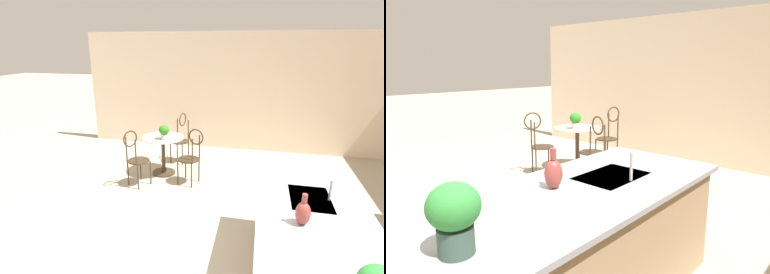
% 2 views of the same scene
% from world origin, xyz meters
% --- Properties ---
extents(ground_plane, '(40.00, 40.00, 0.00)m').
position_xyz_m(ground_plane, '(0.00, 0.00, 0.00)').
color(ground_plane, '#B2A893').
extents(wall_left_window, '(0.12, 7.80, 2.70)m').
position_xyz_m(wall_left_window, '(-4.26, 0.00, 1.35)').
color(wall_left_window, beige).
rests_on(wall_left_window, ground).
extents(kitchen_island, '(2.80, 1.06, 0.92)m').
position_xyz_m(kitchen_island, '(0.30, 0.85, 0.46)').
color(kitchen_island, tan).
rests_on(kitchen_island, ground).
extents(bistro_table, '(0.80, 0.80, 0.74)m').
position_xyz_m(bistro_table, '(-2.45, -1.46, 0.45)').
color(bistro_table, '#3D2D1E').
rests_on(bistro_table, ground).
extents(chair_near_window, '(0.52, 0.46, 1.04)m').
position_xyz_m(chair_near_window, '(-3.14, -1.30, 0.57)').
color(chair_near_window, '#3D2D1E').
rests_on(chair_near_window, ground).
extents(chair_by_island, '(0.47, 0.52, 1.04)m').
position_xyz_m(chair_by_island, '(-2.12, -0.83, 0.57)').
color(chair_by_island, '#3D2D1E').
rests_on(chair_by_island, ground).
extents(chair_toward_desk, '(0.52, 0.52, 1.04)m').
position_xyz_m(chair_toward_desk, '(-1.83, -1.76, 0.57)').
color(chair_toward_desk, '#3D2D1E').
rests_on(chair_toward_desk, ground).
extents(sink_faucet, '(0.02, 0.02, 0.22)m').
position_xyz_m(sink_faucet, '(-0.25, 1.03, 1.03)').
color(sink_faucet, '#B2B5BA').
rests_on(sink_faucet, kitchen_island).
extents(potted_plant_on_table, '(0.19, 0.19, 0.27)m').
position_xyz_m(potted_plant_on_table, '(-2.32, -1.39, 0.89)').
color(potted_plant_on_table, beige).
rests_on(potted_plant_on_table, bistro_table).
extents(potted_plant_counter_far, '(0.24, 0.24, 0.34)m').
position_xyz_m(potted_plant_counter_far, '(1.15, 1.00, 1.12)').
color(potted_plant_counter_far, '#385147').
rests_on(potted_plant_counter_far, kitchen_island).
extents(vase_on_counter, '(0.13, 0.13, 0.29)m').
position_xyz_m(vase_on_counter, '(0.25, 0.71, 1.03)').
color(vase_on_counter, '#993D38').
rests_on(vase_on_counter, kitchen_island).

